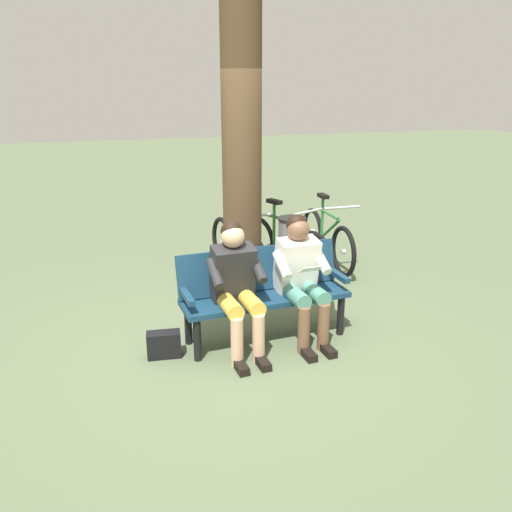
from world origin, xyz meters
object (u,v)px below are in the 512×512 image
object	(u,v)px
bench	(263,287)
bicycle_black	(284,245)
tree_trunk	(242,137)
person_reading	(301,273)
handbag	(164,345)
litter_bin	(291,251)
person_companion	(236,282)
bicycle_blue	(327,239)
bicycle_silver	(238,249)

from	to	relation	value
bench	bicycle_black	size ratio (longest dim) A/B	1.04
tree_trunk	person_reading	bearing A→B (deg)	97.61
person_reading	handbag	bearing A→B (deg)	-3.67
handbag	litter_bin	size ratio (longest dim) A/B	0.36
bench	litter_bin	distance (m)	1.43
bench	litter_bin	world-z (taller)	bench
person_companion	person_reading	bearing A→B (deg)	179.95
person_reading	person_companion	xyz separation A→B (m)	(0.64, 0.03, -0.00)
bicycle_blue	bicycle_black	distance (m)	0.68
bench	bicycle_blue	world-z (taller)	bicycle_blue
person_companion	tree_trunk	xyz separation A→B (m)	(-0.46, -1.34, 1.14)
person_reading	litter_bin	distance (m)	1.44
person_reading	litter_bin	bearing A→B (deg)	-111.12
person_companion	handbag	world-z (taller)	person_companion
bicycle_silver	person_companion	bearing A→B (deg)	-24.36
bench	bicycle_black	world-z (taller)	bicycle_black
handbag	bicycle_black	xyz separation A→B (m)	(-1.83, -1.77, 0.24)
litter_bin	bicycle_silver	world-z (taller)	bicycle_silver
person_companion	bicycle_black	bearing A→B (deg)	-125.09
person_companion	tree_trunk	distance (m)	1.82
person_reading	tree_trunk	xyz separation A→B (m)	(0.18, -1.31, 1.14)
litter_bin	handbag	bearing A→B (deg)	36.88
person_companion	bicycle_blue	xyz separation A→B (m)	(-1.84, -1.93, -0.30)
bench	bicycle_blue	bearing A→B (deg)	-133.48
bench	litter_bin	bearing A→B (deg)	-125.59
person_companion	litter_bin	bearing A→B (deg)	-130.99
bicycle_black	litter_bin	bearing A→B (deg)	-32.67
person_companion	bicycle_silver	xyz separation A→B (m)	(-0.55, -1.85, -0.30)
bench	bicycle_silver	size ratio (longest dim) A/B	0.97
tree_trunk	handbag	bearing A→B (deg)	48.63
person_reading	bicycle_black	world-z (taller)	person_reading
litter_bin	bicycle_silver	bearing A→B (deg)	-40.98
person_reading	bicycle_blue	bearing A→B (deg)	-124.67
person_companion	litter_bin	distance (m)	1.77
litter_bin	bicycle_black	bearing A→B (deg)	-99.05
bicycle_black	bicycle_silver	xyz separation A→B (m)	(0.61, -0.02, 0.00)
tree_trunk	bicycle_silver	size ratio (longest dim) A/B	2.16
bicycle_silver	bicycle_black	bearing A→B (deg)	80.09
tree_trunk	litter_bin	world-z (taller)	tree_trunk
bench	handbag	bearing A→B (deg)	4.67
bench	person_companion	size ratio (longest dim) A/B	1.35
tree_trunk	bench	bearing A→B (deg)	82.63
tree_trunk	bicycle_blue	world-z (taller)	tree_trunk
person_reading	handbag	distance (m)	1.42
bicycle_silver	tree_trunk	bearing A→B (deg)	-17.51
handbag	bicycle_blue	bearing A→B (deg)	-143.12
bench	person_companion	distance (m)	0.39
bench	bicycle_blue	distance (m)	2.33
litter_bin	tree_trunk	bearing A→B (deg)	3.16
person_companion	bicycle_blue	size ratio (longest dim) A/B	0.71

